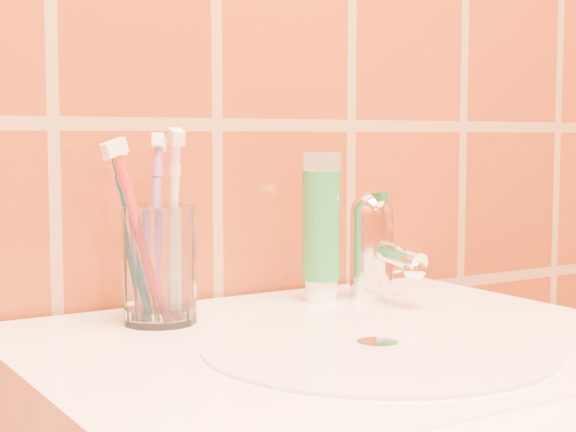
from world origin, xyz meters
TOP-DOWN VIEW (x-y plane):
  - glass_tumbler at (-0.11, 1.10)m, footprint 0.07×0.07m
  - toothpaste_tube at (0.08, 1.11)m, footprint 0.05×0.04m
  - faucet at (0.14, 1.09)m, footprint 0.05×0.11m
  - toothbrush_0 at (-0.11, 1.08)m, footprint 0.05×0.10m
  - toothbrush_1 at (-0.13, 1.12)m, footprint 0.09×0.12m
  - toothbrush_2 at (-0.14, 1.09)m, footprint 0.10×0.09m
  - toothbrush_3 at (-0.11, 1.13)m, footprint 0.13×0.15m

SIDE VIEW (x-z plane):
  - glass_tumbler at x=-0.11m, z-range 0.85..0.96m
  - faucet at x=0.14m, z-range 0.85..0.97m
  - toothpaste_tube at x=0.08m, z-range 0.84..1.01m
  - toothbrush_1 at x=-0.13m, z-range 0.84..1.03m
  - toothbrush_2 at x=-0.14m, z-range 0.85..1.03m
  - toothbrush_3 at x=-0.11m, z-range 0.84..1.04m
  - toothbrush_0 at x=-0.11m, z-range 0.84..1.04m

